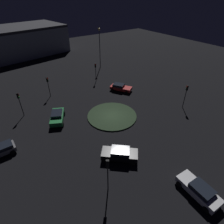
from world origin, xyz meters
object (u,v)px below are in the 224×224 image
object	(u,v)px
car_black	(120,154)
traffic_light_north	(96,69)
traffic_light_southwest	(108,169)
streetlamp_northeast	(100,42)
traffic_light_northwest_near	(19,100)
store_building	(9,42)
car_red	(120,87)
traffic_light_southeast	(186,92)
car_white	(199,190)
car_green	(57,116)
car_grey	(0,150)
traffic_light_northwest	(48,83)

from	to	relation	value
car_black	traffic_light_north	world-z (taller)	traffic_light_north
traffic_light_southwest	streetlamp_northeast	distance (m)	36.51
traffic_light_northwest_near	store_building	distance (m)	36.03
traffic_light_north	traffic_light_southwest	distance (m)	27.35
car_red	traffic_light_north	world-z (taller)	traffic_light_north
traffic_light_north	traffic_light_southeast	xyz separation A→B (m)	(6.82, -18.36, 0.11)
car_red	traffic_light_southwest	distance (m)	22.79
car_white	traffic_light_southwest	distance (m)	9.51
car_red	traffic_light_north	bearing A→B (deg)	162.27
car_green	traffic_light_north	world-z (taller)	traffic_light_north
car_grey	traffic_light_northwest_near	distance (m)	9.00
traffic_light_southwest	traffic_light_northwest_near	bearing A→B (deg)	48.18
car_black	streetlamp_northeast	xyz separation A→B (m)	(15.08, 28.53, 5.73)
car_red	car_grey	xyz separation A→B (m)	(-23.14, -5.37, -0.01)
traffic_light_northwest	store_building	xyz separation A→B (m)	(-0.64, 31.76, 1.23)
traffic_light_southwest	store_building	world-z (taller)	store_building
traffic_light_southwest	store_building	size ratio (longest dim) A/B	0.13
traffic_light_north	traffic_light_northwest	distance (m)	10.98
car_white	traffic_light_north	distance (m)	30.51
traffic_light_northwest_near	streetlamp_northeast	xyz separation A→B (m)	(22.48, 11.93, 3.54)
car_white	store_building	xyz separation A→B (m)	(-5.72, 60.70, 3.29)
car_black	traffic_light_northwest	distance (m)	20.61
car_green	traffic_light_northwest	world-z (taller)	traffic_light_northwest
traffic_light_northwest_near	traffic_light_southwest	distance (m)	19.66
car_black	car_red	bearing A→B (deg)	-85.89
car_red	streetlamp_northeast	size ratio (longest dim) A/B	0.47
car_grey	traffic_light_northwest_near	world-z (taller)	traffic_light_northwest_near
car_green	traffic_light_northwest_near	xyz separation A→B (m)	(-4.08, 4.59, 2.20)
car_white	traffic_light_northwest_near	size ratio (longest dim) A/B	1.08
car_red	car_green	world-z (taller)	car_green
traffic_light_north	traffic_light_southeast	bearing A→B (deg)	40.81
traffic_light_southeast	streetlamp_northeast	xyz separation A→B (m)	(-1.18, 25.50, 3.47)
traffic_light_southeast	car_white	bearing A→B (deg)	65.11
car_red	car_green	size ratio (longest dim) A/B	0.98
car_black	traffic_light_north	distance (m)	23.47
car_white	car_black	bearing A→B (deg)	26.24
traffic_light_north	traffic_light_northwest_near	bearing A→B (deg)	-53.71
traffic_light_southwest	car_red	bearing A→B (deg)	-3.64
car_red	streetlamp_northeast	distance (m)	15.64
car_white	traffic_light_southwest	world-z (taller)	traffic_light_southwest
traffic_light_northwest_near	traffic_light_northwest	bearing A→B (deg)	69.08
car_black	traffic_light_northwest_near	distance (m)	18.30
car_green	streetlamp_northeast	xyz separation A→B (m)	(18.40, 16.52, 5.74)
car_grey	traffic_light_southwest	size ratio (longest dim) A/B	0.89
traffic_light_northwest_near	traffic_light_southwest	world-z (taller)	traffic_light_southwest
traffic_light_southwest	car_black	bearing A→B (deg)	-16.04
traffic_light_southwest	traffic_light_southeast	world-z (taller)	traffic_light_southwest
car_grey	traffic_light_southeast	world-z (taller)	traffic_light_southeast
car_white	car_grey	world-z (taller)	car_white
car_grey	traffic_light_southeast	distance (m)	29.00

